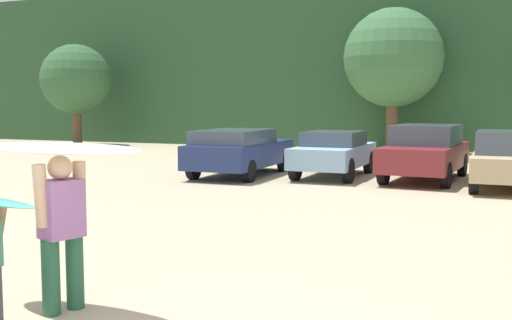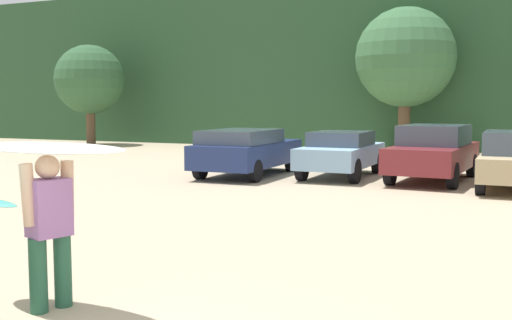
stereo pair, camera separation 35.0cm
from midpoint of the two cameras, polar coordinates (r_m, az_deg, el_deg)
name	(u,v)px [view 1 (the left image)]	position (r m, az deg, el deg)	size (l,w,h in m)	color
hillside_ridge	(435,68)	(35.49, 16.01, 8.24)	(108.00, 12.00, 8.32)	#284C2D
tree_center_right	(76,80)	(33.67, -16.68, 7.15)	(3.65, 3.65, 5.28)	brown
tree_far_left	(393,58)	(28.55, 12.29, 9.23)	(4.45, 4.45, 6.48)	brown
parked_car_navy	(239,150)	(18.74, -2.11, 0.91)	(1.99, 4.48, 1.43)	navy
parked_car_sky_blue	(334,152)	(18.63, 6.73, 0.73)	(1.80, 4.11, 1.37)	#84ADD1
parked_car_maroon	(426,151)	(18.27, 14.96, 0.80)	(2.18, 4.64, 1.60)	maroon
parked_car_tan	(510,159)	(17.10, 22.03, 0.12)	(1.87, 3.98, 1.50)	tan
person_adult	(62,224)	(6.88, -19.02, -5.65)	(0.42, 0.62, 1.68)	#26593F
surfboard_white	(57,148)	(6.77, -19.46, 1.05)	(2.18, 0.75, 0.13)	white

